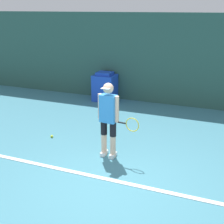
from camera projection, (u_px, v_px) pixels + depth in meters
name	position (u px, v px, depth m)	size (l,w,h in m)	color
ground_plane	(109.00, 185.00, 5.67)	(24.00, 24.00, 0.00)	teal
back_wall	(175.00, 60.00, 9.92)	(24.00, 0.10, 2.92)	#2D564C
court_baseline	(113.00, 181.00, 5.82)	(21.60, 0.10, 0.01)	white
tennis_player	(109.00, 117.00, 6.51)	(0.94, 0.30, 1.63)	beige
tennis_ball	(52.00, 136.00, 7.73)	(0.07, 0.07, 0.07)	#D1E533
covered_chair	(105.00, 87.00, 10.68)	(0.73, 0.64, 0.99)	blue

